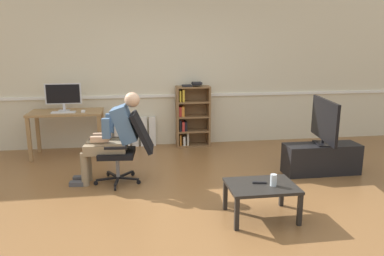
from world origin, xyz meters
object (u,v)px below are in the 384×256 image
Objects in this scene: tv_screen at (324,121)px; computer_desk at (67,118)px; coffee_table at (261,189)px; drinking_glass at (273,180)px; computer_mouse at (83,111)px; imac_monitor at (63,95)px; bookshelf at (191,116)px; office_chair at (128,145)px; spare_remote at (259,182)px; tv_stand at (321,159)px; keyboard at (64,112)px; radiator at (131,132)px; person_seated at (113,136)px.

computer_desk is at bearing 77.53° from tv_screen.
drinking_glass reaches higher than coffee_table.
tv_screen reaches higher than computer_mouse.
tv_screen is at bearing -21.43° from computer_desk.
bookshelf is (2.18, 0.21, -0.46)m from imac_monitor.
computer_desk is 1.19× the size of tv_screen.
bookshelf reaches higher than office_chair.
office_chair is 6.46× the size of spare_remote.
bookshelf is 1.08× the size of tv_stand.
tv_screen is at bearing -21.35° from computer_mouse.
tv_screen reaches higher than keyboard.
office_chair reaches higher than radiator.
coffee_table is (-1.33, -1.21, 0.11)m from tv_stand.
tv_screen is at bearing -19.50° from keyboard.
computer_desk is 0.95× the size of person_seated.
office_chair is (-1.10, -1.71, -0.04)m from bookshelf.
computer_desk reaches higher than spare_remote.
radiator is 3.37m from tv_screen.
keyboard is 3.59m from coffee_table.
tv_screen is at bearing 93.35° from person_seated.
imac_monitor is 0.50× the size of bookshelf.
drinking_glass is at bearing -81.88° from bookshelf.
tv_screen is (2.95, -0.08, 0.13)m from person_seated.
keyboard is at bearing -83.19° from imac_monitor.
computer_mouse is at bearing 158.64° from tv_stand.
office_chair reaches higher than computer_mouse.
office_chair is (-0.00, -1.81, 0.25)m from radiator.
tv_stand is (3.83, -1.56, -0.80)m from imac_monitor.
computer_desk is at bearing 133.01° from drinking_glass.
computer_desk is 1.21× the size of office_chair.
tv_screen is (3.79, -1.49, 0.14)m from computer_desk.
imac_monitor is 4.15m from tv_screen.
tv_stand reaches higher than spare_remote.
radiator is 3.37m from spare_remote.
drinking_glass is at bearing 144.99° from tv_screen.
computer_desk is 11.75× the size of computer_mouse.
imac_monitor is 5.85× the size of computer_mouse.
spare_remote is at bearing -138.74° from tv_stand.
drinking_glass is at bearing -64.02° from radiator.
coffee_table is at bearing 56.25° from person_seated.
bookshelf is at bearing 11.34° from keyboard.
computer_desk is 3.63m from spare_remote.
keyboard is at bearing -176.28° from computer_mouse.
tv_screen is at bearing 142.54° from spare_remote.
tv_screen reaches higher than computer_desk.
bookshelf is (1.84, 0.41, -0.21)m from computer_mouse.
computer_desk is at bearing -159.39° from radiator.
radiator is at bearing 64.66° from tv_screen.
bookshelf is 2.98m from spare_remote.
computer_mouse is at bearing -22.36° from computer_desk.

